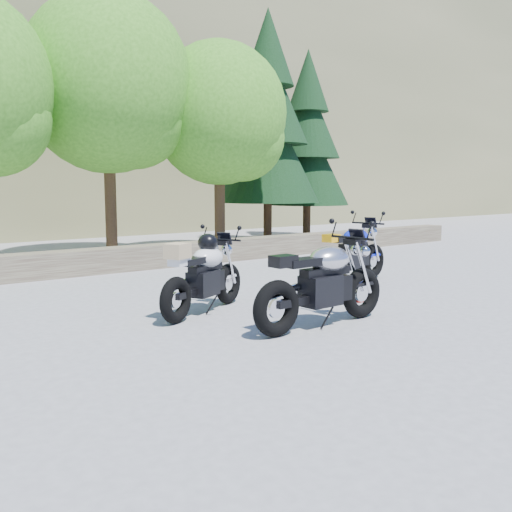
# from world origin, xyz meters

# --- Properties ---
(ground) EXTENTS (90.00, 90.00, 0.00)m
(ground) POSITION_xyz_m (0.00, 0.00, 0.00)
(ground) COLOR gray
(ground) RESTS_ON ground
(stone_wall) EXTENTS (22.00, 0.55, 0.50)m
(stone_wall) POSITION_xyz_m (0.00, 5.50, 0.25)
(stone_wall) COLOR brown
(stone_wall) RESTS_ON ground
(tree_decid_mid) EXTENTS (4.08, 4.08, 6.24)m
(tree_decid_mid) POSITION_xyz_m (0.91, 7.54, 4.04)
(tree_decid_mid) COLOR #382314
(tree_decid_mid) RESTS_ON ground
(tree_decid_right) EXTENTS (3.54, 3.54, 5.41)m
(tree_decid_right) POSITION_xyz_m (3.71, 6.94, 3.50)
(tree_decid_right) COLOR #382314
(tree_decid_right) RESTS_ON ground
(conifer_near) EXTENTS (3.17, 3.17, 7.06)m
(conifer_near) POSITION_xyz_m (6.20, 8.20, 3.68)
(conifer_near) COLOR #382314
(conifer_near) RESTS_ON ground
(conifer_far) EXTENTS (2.82, 2.82, 6.27)m
(conifer_far) POSITION_xyz_m (8.40, 8.80, 3.27)
(conifer_far) COLOR #382314
(conifer_far) RESTS_ON ground
(silver_bike) EXTENTS (2.23, 0.71, 1.12)m
(silver_bike) POSITION_xyz_m (0.11, -0.51, 0.55)
(silver_bike) COLOR black
(silver_bike) RESTS_ON ground
(white_bike) EXTENTS (1.88, 1.02, 1.11)m
(white_bike) POSITION_xyz_m (-0.68, 1.07, 0.55)
(white_bike) COLOR black
(white_bike) RESTS_ON ground
(blue_bike) EXTENTS (2.17, 0.71, 1.09)m
(blue_bike) POSITION_xyz_m (2.81, 1.51, 0.53)
(blue_bike) COLOR black
(blue_bike) RESTS_ON ground
(backpack) EXTENTS (0.27, 0.23, 0.35)m
(backpack) POSITION_xyz_m (1.66, 0.32, 0.17)
(backpack) COLOR black
(backpack) RESTS_ON ground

